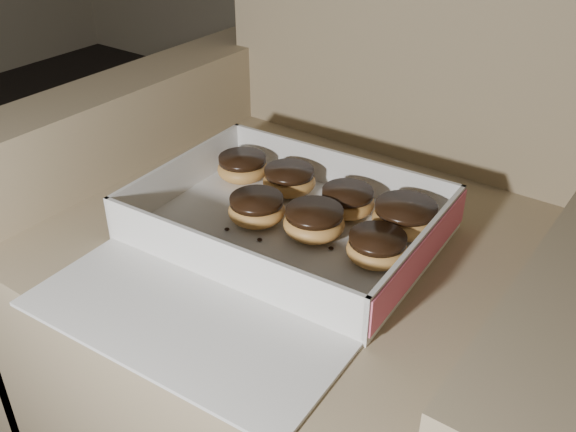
% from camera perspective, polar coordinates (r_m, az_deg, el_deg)
% --- Properties ---
extents(armchair, '(0.86, 0.72, 0.89)m').
position_cam_1_polar(armchair, '(1.00, 3.71, -5.19)').
color(armchair, '#857754').
rests_on(armchair, floor).
extents(bakery_box, '(0.40, 0.47, 0.07)m').
position_cam_1_polar(bakery_box, '(0.84, -1.32, -2.13)').
color(bakery_box, silver).
rests_on(bakery_box, armchair).
extents(donut_a, '(0.08, 0.08, 0.04)m').
position_cam_1_polar(donut_a, '(0.85, 2.34, -0.52)').
color(donut_a, '#CB8747').
rests_on(donut_a, bakery_box).
extents(donut_b, '(0.08, 0.08, 0.04)m').
position_cam_1_polar(donut_b, '(0.90, 5.29, 1.33)').
color(donut_b, '#CB8747').
rests_on(donut_b, bakery_box).
extents(donut_c, '(0.08, 0.08, 0.04)m').
position_cam_1_polar(donut_c, '(0.88, -2.80, 0.64)').
color(donut_c, '#CB8747').
rests_on(donut_c, bakery_box).
extents(donut_d, '(0.08, 0.08, 0.04)m').
position_cam_1_polar(donut_d, '(0.99, -4.06, 4.35)').
color(donut_d, '#CB8747').
rests_on(donut_d, bakery_box).
extents(donut_e, '(0.08, 0.08, 0.04)m').
position_cam_1_polar(donut_e, '(0.80, 7.92, -2.80)').
color(donut_e, '#CB8747').
rests_on(donut_e, bakery_box).
extents(donut_f, '(0.09, 0.09, 0.04)m').
position_cam_1_polar(donut_f, '(0.87, 10.37, -0.16)').
color(donut_f, '#CB8747').
rests_on(donut_f, bakery_box).
extents(donut_g, '(0.08, 0.08, 0.04)m').
position_cam_1_polar(donut_g, '(0.95, 0.11, 3.21)').
color(donut_g, '#CB8747').
rests_on(donut_g, bakery_box).
extents(crumb_a, '(0.01, 0.01, 0.00)m').
position_cam_1_polar(crumb_a, '(0.87, -5.45, -1.17)').
color(crumb_a, black).
rests_on(crumb_a, bakery_box).
extents(crumb_b, '(0.01, 0.01, 0.00)m').
position_cam_1_polar(crumb_b, '(0.74, 3.68, -7.90)').
color(crumb_b, black).
rests_on(crumb_b, bakery_box).
extents(crumb_c, '(0.01, 0.01, 0.00)m').
position_cam_1_polar(crumb_c, '(0.82, -5.34, -3.39)').
color(crumb_c, black).
rests_on(crumb_c, bakery_box).
extents(crumb_d, '(0.01, 0.01, 0.00)m').
position_cam_1_polar(crumb_d, '(0.85, -2.54, -2.11)').
color(crumb_d, black).
rests_on(crumb_d, bakery_box).
extents(crumb_e, '(0.01, 0.01, 0.00)m').
position_cam_1_polar(crumb_e, '(0.83, 3.85, -2.87)').
color(crumb_e, black).
rests_on(crumb_e, bakery_box).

